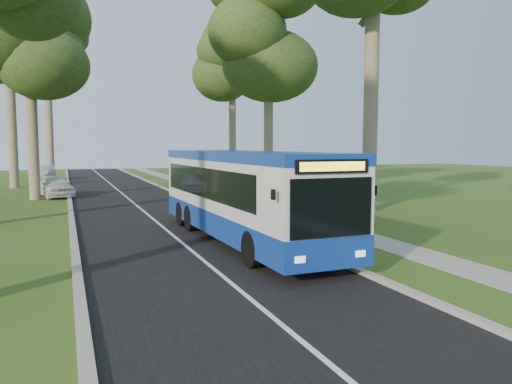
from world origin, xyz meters
TOP-DOWN VIEW (x-y plane):
  - ground at (0.00, 0.00)m, footprint 120.00×120.00m
  - road at (-3.50, 10.00)m, footprint 7.00×100.00m
  - kerb_east at (0.00, 10.00)m, footprint 0.25×100.00m
  - kerb_west at (-7.00, 10.00)m, footprint 0.25×100.00m
  - centre_line at (-3.50, 10.00)m, footprint 0.12×100.00m
  - footpath at (3.00, 10.00)m, footprint 1.50×100.00m
  - bus at (-1.43, 0.44)m, footprint 2.85×12.05m
  - bus_stop_sign at (0.40, 2.16)m, footprint 0.10×0.37m
  - bus_shelter at (2.09, 2.93)m, footprint 1.79×3.23m
  - litter_bin at (1.60, 6.62)m, footprint 0.58×0.58m
  - car_white at (-7.83, 19.14)m, footprint 2.72×4.63m
  - car_silver at (-9.18, 35.98)m, footprint 2.20×4.65m
  - tree_west_c at (-9.00, 18.00)m, footprint 5.20×5.20m
  - tree_west_d at (-11.00, 28.00)m, footprint 5.20×5.20m
  - tree_west_e at (-8.50, 38.00)m, footprint 5.20×5.20m
  - tree_east_c at (6.80, 18.00)m, footprint 5.20×5.20m
  - tree_east_d at (8.00, 30.00)m, footprint 5.20×5.20m

SIDE VIEW (x-z plane):
  - ground at x=0.00m, z-range 0.00..0.00m
  - road at x=-3.50m, z-range 0.00..0.02m
  - footpath at x=3.00m, z-range 0.00..0.02m
  - centre_line at x=-3.50m, z-range 0.02..0.02m
  - kerb_east at x=0.00m, z-range 0.00..0.12m
  - kerb_west at x=-7.00m, z-range 0.00..0.12m
  - litter_bin at x=1.60m, z-range 0.01..1.03m
  - car_silver at x=-9.18m, z-range 0.00..1.47m
  - car_white at x=-7.83m, z-range 0.00..1.48m
  - bus_stop_sign at x=0.40m, z-range 0.32..2.91m
  - bus at x=-1.43m, z-range 0.06..3.23m
  - bus_shelter at x=2.09m, z-range 0.57..3.31m
  - tree_west_c at x=-9.00m, z-range 3.45..17.75m
  - tree_east_d at x=8.00m, z-range 3.64..18.75m
  - tree_east_c at x=6.80m, z-range 3.73..19.23m
  - tree_west_e at x=-8.50m, z-range 3.80..19.59m
  - tree_west_d at x=-11.00m, z-range 4.13..21.39m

